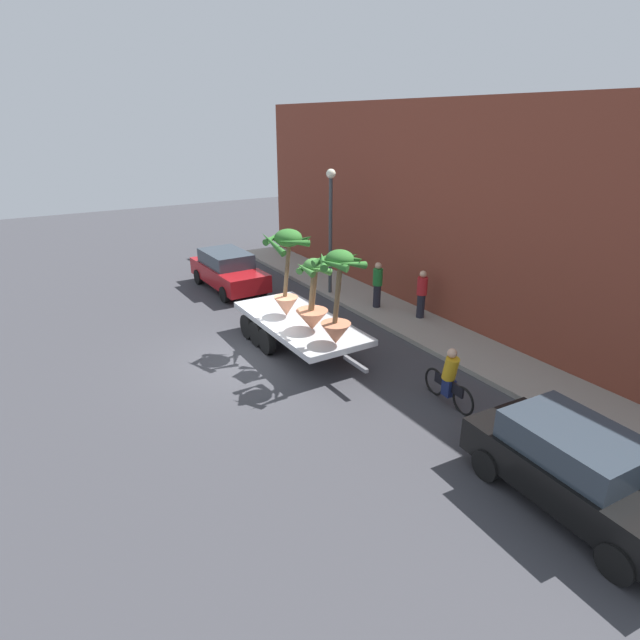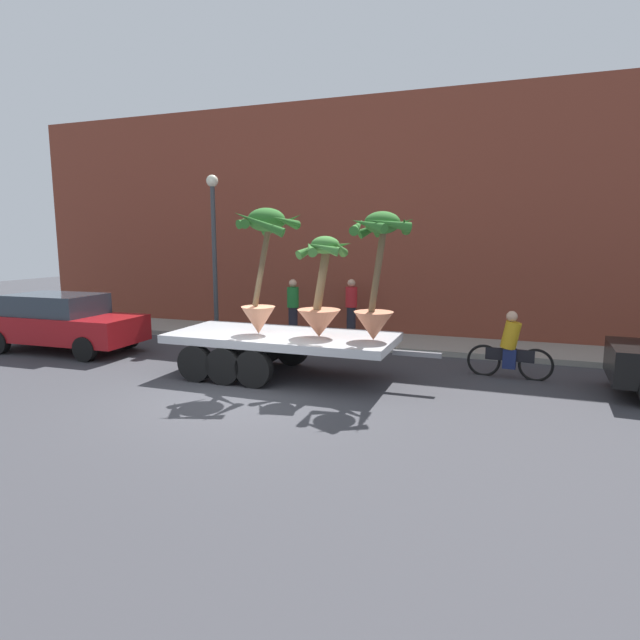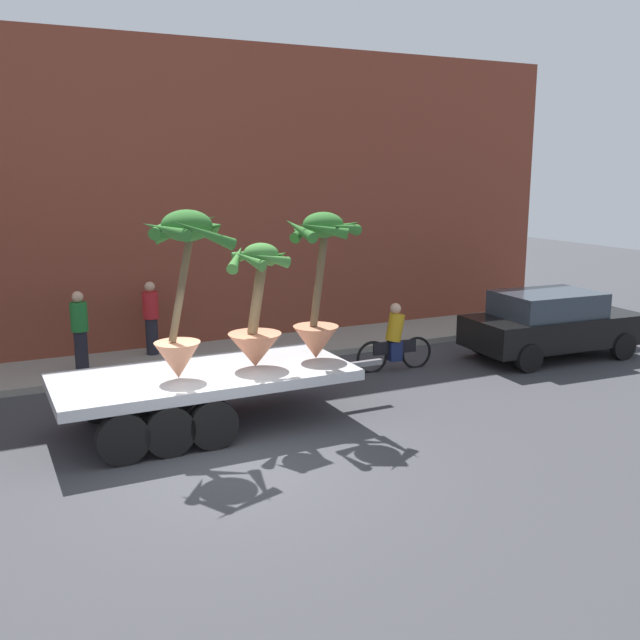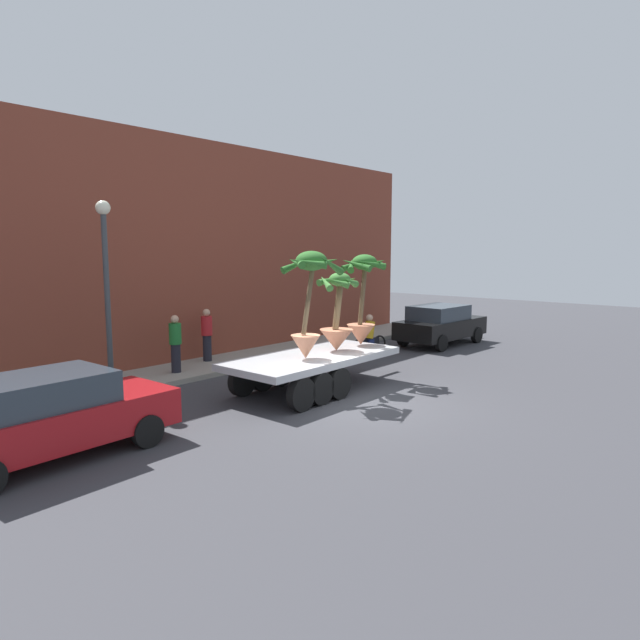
{
  "view_description": "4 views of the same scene",
  "coord_description": "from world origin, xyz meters",
  "px_view_note": "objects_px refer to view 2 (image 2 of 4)",
  "views": [
    {
      "loc": [
        12.94,
        -5.22,
        6.74
      ],
      "look_at": [
        1.44,
        1.71,
        1.41
      ],
      "focal_mm": 28.69,
      "sensor_mm": 36.0,
      "label": 1
    },
    {
      "loc": [
        4.85,
        -8.74,
        3.09
      ],
      "look_at": [
        0.93,
        2.02,
        1.29
      ],
      "focal_mm": 29.28,
      "sensor_mm": 36.0,
      "label": 2
    },
    {
      "loc": [
        -3.25,
        -9.68,
        4.36
      ],
      "look_at": [
        2.84,
        2.85,
        1.43
      ],
      "focal_mm": 40.13,
      "sensor_mm": 36.0,
      "label": 3
    },
    {
      "loc": [
        -10.76,
        -7.86,
        3.79
      ],
      "look_at": [
        1.68,
        2.86,
        1.67
      ],
      "focal_mm": 31.04,
      "sensor_mm": 36.0,
      "label": 4
    }
  ],
  "objects_px": {
    "pedestrian_near_gate": "(351,306)",
    "pedestrian_far_left": "(293,306)",
    "flatbed_trailer": "(272,343)",
    "cyclist": "(510,348)",
    "potted_palm_middle": "(321,295)",
    "street_lamp": "(214,234)",
    "trailing_car": "(62,322)",
    "potted_palm_front": "(378,273)",
    "potted_palm_rear": "(263,261)"
  },
  "relations": [
    {
      "from": "cyclist",
      "to": "pedestrian_far_left",
      "type": "bearing_deg",
      "value": 158.37
    },
    {
      "from": "potted_palm_front",
      "to": "trailing_car",
      "type": "distance_m",
      "value": 9.12
    },
    {
      "from": "pedestrian_near_gate",
      "to": "cyclist",
      "type": "bearing_deg",
      "value": -34.33
    },
    {
      "from": "flatbed_trailer",
      "to": "pedestrian_far_left",
      "type": "bearing_deg",
      "value": 106.64
    },
    {
      "from": "potted_palm_middle",
      "to": "trailing_car",
      "type": "bearing_deg",
      "value": 176.96
    },
    {
      "from": "trailing_car",
      "to": "pedestrian_far_left",
      "type": "relative_size",
      "value": 2.61
    },
    {
      "from": "pedestrian_near_gate",
      "to": "pedestrian_far_left",
      "type": "xyz_separation_m",
      "value": [
        -1.67,
        -0.67,
        0.0
      ]
    },
    {
      "from": "cyclist",
      "to": "pedestrian_near_gate",
      "type": "relative_size",
      "value": 1.08
    },
    {
      "from": "potted_palm_middle",
      "to": "trailing_car",
      "type": "height_order",
      "value": "potted_palm_middle"
    },
    {
      "from": "trailing_car",
      "to": "pedestrian_near_gate",
      "type": "distance_m",
      "value": 8.27
    },
    {
      "from": "potted_palm_middle",
      "to": "potted_palm_front",
      "type": "height_order",
      "value": "potted_palm_front"
    },
    {
      "from": "flatbed_trailer",
      "to": "potted_palm_middle",
      "type": "bearing_deg",
      "value": -2.72
    },
    {
      "from": "pedestrian_far_left",
      "to": "street_lamp",
      "type": "bearing_deg",
      "value": -166.33
    },
    {
      "from": "potted_palm_middle",
      "to": "street_lamp",
      "type": "xyz_separation_m",
      "value": [
        -4.79,
        3.6,
        1.35
      ]
    },
    {
      "from": "flatbed_trailer",
      "to": "cyclist",
      "type": "bearing_deg",
      "value": 17.66
    },
    {
      "from": "cyclist",
      "to": "trailing_car",
      "type": "relative_size",
      "value": 0.41
    },
    {
      "from": "potted_palm_rear",
      "to": "pedestrian_near_gate",
      "type": "bearing_deg",
      "value": 83.79
    },
    {
      "from": "trailing_car",
      "to": "pedestrian_far_left",
      "type": "xyz_separation_m",
      "value": [
        5.32,
        3.76,
        0.22
      ]
    },
    {
      "from": "trailing_car",
      "to": "potted_palm_front",
      "type": "bearing_deg",
      "value": -2.41
    },
    {
      "from": "potted_palm_rear",
      "to": "street_lamp",
      "type": "distance_m",
      "value": 5.14
    },
    {
      "from": "flatbed_trailer",
      "to": "potted_palm_rear",
      "type": "xyz_separation_m",
      "value": [
        -0.1,
        -0.19,
        1.86
      ]
    },
    {
      "from": "trailing_car",
      "to": "pedestrian_far_left",
      "type": "height_order",
      "value": "pedestrian_far_left"
    },
    {
      "from": "potted_palm_rear",
      "to": "pedestrian_near_gate",
      "type": "height_order",
      "value": "potted_palm_rear"
    },
    {
      "from": "potted_palm_rear",
      "to": "pedestrian_far_left",
      "type": "xyz_separation_m",
      "value": [
        -1.13,
        4.3,
        -1.56
      ]
    },
    {
      "from": "potted_palm_middle",
      "to": "cyclist",
      "type": "height_order",
      "value": "potted_palm_middle"
    },
    {
      "from": "potted_palm_rear",
      "to": "potted_palm_front",
      "type": "distance_m",
      "value": 2.55
    },
    {
      "from": "potted_palm_middle",
      "to": "pedestrian_near_gate",
      "type": "distance_m",
      "value": 4.97
    },
    {
      "from": "pedestrian_near_gate",
      "to": "street_lamp",
      "type": "height_order",
      "value": "street_lamp"
    },
    {
      "from": "cyclist",
      "to": "street_lamp",
      "type": "height_order",
      "value": "street_lamp"
    },
    {
      "from": "potted_palm_front",
      "to": "cyclist",
      "type": "xyz_separation_m",
      "value": [
        2.64,
        1.64,
        -1.72
      ]
    },
    {
      "from": "potted_palm_middle",
      "to": "cyclist",
      "type": "xyz_separation_m",
      "value": [
        3.87,
        1.67,
        -1.21
      ]
    },
    {
      "from": "potted_palm_middle",
      "to": "street_lamp",
      "type": "bearing_deg",
      "value": 143.11
    },
    {
      "from": "pedestrian_near_gate",
      "to": "potted_palm_rear",
      "type": "bearing_deg",
      "value": -96.21
    },
    {
      "from": "trailing_car",
      "to": "cyclist",
      "type": "bearing_deg",
      "value": 6.19
    },
    {
      "from": "potted_palm_middle",
      "to": "potted_palm_front",
      "type": "relative_size",
      "value": 0.81
    },
    {
      "from": "potted_palm_rear",
      "to": "potted_palm_middle",
      "type": "bearing_deg",
      "value": 5.78
    },
    {
      "from": "potted_palm_rear",
      "to": "potted_palm_front",
      "type": "height_order",
      "value": "potted_palm_rear"
    },
    {
      "from": "pedestrian_near_gate",
      "to": "street_lamp",
      "type": "relative_size",
      "value": 0.35
    },
    {
      "from": "flatbed_trailer",
      "to": "pedestrian_far_left",
      "type": "relative_size",
      "value": 3.53
    },
    {
      "from": "potted_palm_rear",
      "to": "pedestrian_far_left",
      "type": "relative_size",
      "value": 1.61
    },
    {
      "from": "potted_palm_front",
      "to": "street_lamp",
      "type": "height_order",
      "value": "street_lamp"
    },
    {
      "from": "pedestrian_near_gate",
      "to": "pedestrian_far_left",
      "type": "height_order",
      "value": "same"
    },
    {
      "from": "potted_palm_middle",
      "to": "potted_palm_front",
      "type": "distance_m",
      "value": 1.33
    },
    {
      "from": "potted_palm_middle",
      "to": "trailing_car",
      "type": "distance_m",
      "value": 7.83
    },
    {
      "from": "street_lamp",
      "to": "potted_palm_front",
      "type": "bearing_deg",
      "value": -30.6
    },
    {
      "from": "pedestrian_far_left",
      "to": "street_lamp",
      "type": "xyz_separation_m",
      "value": [
        -2.36,
        -0.57,
        2.19
      ]
    },
    {
      "from": "potted_palm_front",
      "to": "pedestrian_near_gate",
      "type": "distance_m",
      "value": 5.37
    },
    {
      "from": "flatbed_trailer",
      "to": "pedestrian_near_gate",
      "type": "bearing_deg",
      "value": 84.78
    },
    {
      "from": "flatbed_trailer",
      "to": "potted_palm_front",
      "type": "height_order",
      "value": "potted_palm_front"
    },
    {
      "from": "trailing_car",
      "to": "pedestrian_near_gate",
      "type": "xyz_separation_m",
      "value": [
        6.98,
        4.42,
        0.22
      ]
    }
  ]
}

